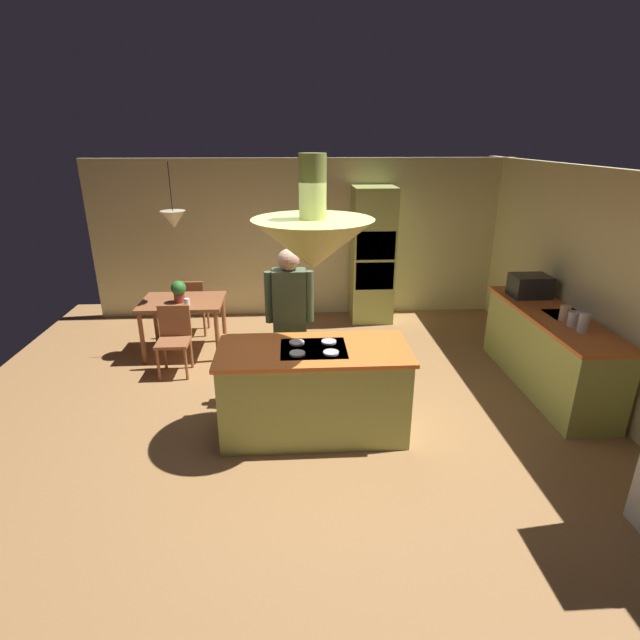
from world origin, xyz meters
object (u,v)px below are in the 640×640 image
object	(u,v)px
dining_table	(183,308)
cup_on_table	(187,302)
chair_by_back_wall	(192,303)
canister_flour	(584,323)
kitchen_island	(314,390)
canister_sugar	(574,319)
oven_tower	(372,256)
microwave_on_counter	(530,286)
chair_facing_island	(174,335)
person_at_island	(290,316)
potted_plant_on_table	(179,290)
canister_tea	(565,313)

from	to	relation	value
dining_table	cup_on_table	size ratio (longest dim) A/B	12.31
chair_by_back_wall	canister_flour	size ratio (longest dim) A/B	4.13
kitchen_island	canister_sugar	xyz separation A→B (m)	(2.84, 0.42, 0.54)
oven_tower	microwave_on_counter	world-z (taller)	oven_tower
chair_facing_island	canister_flour	bearing A→B (deg)	-15.17
person_at_island	microwave_on_counter	distance (m)	3.16
person_at_island	canister_flour	bearing A→B (deg)	-8.39
canister_flour	microwave_on_counter	size ratio (longest dim) A/B	0.46
dining_table	microwave_on_counter	distance (m)	4.60
potted_plant_on_table	oven_tower	bearing A→B (deg)	23.39
canister_flour	cup_on_table	bearing A→B (deg)	159.53
chair_by_back_wall	canister_sugar	distance (m)	5.12
potted_plant_on_table	cup_on_table	size ratio (longest dim) A/B	3.33
oven_tower	canister_flour	size ratio (longest dim) A/B	10.18
person_at_island	canister_sugar	xyz separation A→B (m)	(3.07, -0.27, -0.01)
oven_tower	potted_plant_on_table	distance (m)	3.07
canister_tea	microwave_on_counter	size ratio (longest dim) A/B	0.37
chair_by_back_wall	microwave_on_counter	distance (m)	4.75
person_at_island	canister_flour	world-z (taller)	person_at_island
canister_sugar	canister_tea	bearing A→B (deg)	90.00
oven_tower	canister_tea	xyz separation A→B (m)	(1.74, -2.64, -0.05)
microwave_on_counter	cup_on_table	bearing A→B (deg)	174.47
kitchen_island	person_at_island	distance (m)	0.92
person_at_island	chair_facing_island	size ratio (longest dim) A/B	2.03
oven_tower	canister_sugar	world-z (taller)	oven_tower
oven_tower	microwave_on_counter	xyz separation A→B (m)	(1.74, -1.77, 0.00)
cup_on_table	canister_sugar	size ratio (longest dim) A/B	0.55
kitchen_island	microwave_on_counter	bearing A→B (deg)	27.34
oven_tower	canister_flour	bearing A→B (deg)	-59.89
chair_facing_island	cup_on_table	size ratio (longest dim) A/B	9.67
chair_facing_island	potted_plant_on_table	world-z (taller)	potted_plant_on_table
kitchen_island	potted_plant_on_table	distance (m)	2.69
oven_tower	canister_flour	world-z (taller)	oven_tower
canister_tea	canister_flour	bearing A→B (deg)	-90.00
person_at_island	cup_on_table	size ratio (longest dim) A/B	19.60
person_at_island	cup_on_table	world-z (taller)	person_at_island
chair_by_back_wall	canister_sugar	size ratio (longest dim) A/B	5.35
cup_on_table	canister_sugar	xyz separation A→B (m)	(4.43, -1.47, 0.21)
kitchen_island	person_at_island	bearing A→B (deg)	108.13
kitchen_island	cup_on_table	bearing A→B (deg)	130.00
canister_tea	chair_by_back_wall	bearing A→B (deg)	154.94
dining_table	chair_by_back_wall	size ratio (longest dim) A/B	1.27
cup_on_table	canister_flour	size ratio (longest dim) A/B	0.43
cup_on_table	canister_flour	bearing A→B (deg)	-20.47
chair_by_back_wall	canister_flour	distance (m)	5.20
chair_facing_island	canister_tea	distance (m)	4.65
dining_table	microwave_on_counter	bearing A→B (deg)	-7.92
kitchen_island	chair_by_back_wall	xyz separation A→B (m)	(-1.70, 2.73, 0.03)
oven_tower	chair_by_back_wall	distance (m)	2.90
person_at_island	chair_facing_island	distance (m)	1.74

